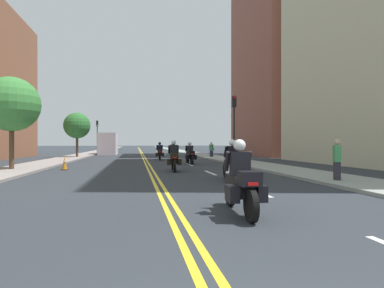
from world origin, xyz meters
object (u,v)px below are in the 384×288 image
object	(u,v)px
motorcycle_4	(160,153)
street_tree_1	(77,126)
traffic_light_near	(234,117)
parked_truck	(109,145)
motorcycle_2	(174,158)
motorcycle_3	(190,155)
motorcycle_5	(173,151)
motorcycle_0	(241,183)
pedestrian_0	(337,160)
pedestrian_2	(234,151)
motorcycle_1	(233,164)
traffic_light_far	(97,131)
traffic_cone_0	(65,163)
street_tree_0	(12,104)
pedestrian_1	(211,150)

from	to	relation	value
motorcycle_4	street_tree_1	xyz separation A→B (m)	(-7.98, 5.32, 2.63)
traffic_light_near	parked_truck	distance (m)	23.55
motorcycle_2	motorcycle_3	world-z (taller)	motorcycle_2
motorcycle_2	motorcycle_5	world-z (taller)	motorcycle_2
traffic_light_near	street_tree_1	world-z (taller)	traffic_light_near
motorcycle_0	pedestrian_0	distance (m)	6.77
pedestrian_0	pedestrian_2	distance (m)	11.62
motorcycle_1	motorcycle_3	distance (m)	10.15
motorcycle_4	traffic_light_near	distance (m)	8.35
pedestrian_0	traffic_light_far	bearing A→B (deg)	-139.85
motorcycle_0	motorcycle_4	world-z (taller)	motorcycle_4
traffic_cone_0	pedestrian_2	xyz separation A→B (m)	(11.14, 3.74, 0.56)
street_tree_1	motorcycle_3	bearing A→B (deg)	-48.53
motorcycle_1	motorcycle_5	distance (m)	20.89
motorcycle_4	street_tree_0	xyz separation A→B (m)	(-8.65, -9.60, 2.93)
traffic_light_far	pedestrian_1	size ratio (longest dim) A/B	2.90
motorcycle_0	pedestrian_1	bearing A→B (deg)	80.33
pedestrian_1	traffic_light_far	bearing A→B (deg)	-179.86
street_tree_1	parked_truck	size ratio (longest dim) A/B	0.71
street_tree_1	motorcycle_5	bearing A→B (deg)	-1.56
pedestrian_2	traffic_cone_0	bearing A→B (deg)	-4.69
motorcycle_5	motorcycle_3	bearing A→B (deg)	-88.12
traffic_light_near	traffic_light_far	distance (m)	26.82
traffic_light_near	pedestrian_2	size ratio (longest dim) A/B	2.74
traffic_cone_0	parked_truck	world-z (taller)	parked_truck
motorcycle_1	traffic_cone_0	distance (m)	10.15
pedestrian_0	street_tree_1	xyz separation A→B (m)	(-13.35, 22.48, 2.43)
pedestrian_1	traffic_cone_0	bearing A→B (deg)	-84.43
motorcycle_4	motorcycle_3	bearing A→B (deg)	-70.66
motorcycle_2	traffic_light_near	bearing A→B (deg)	47.95
motorcycle_2	pedestrian_2	world-z (taller)	pedestrian_2
motorcycle_2	pedestrian_0	world-z (taller)	motorcycle_2
motorcycle_2	pedestrian_1	distance (m)	14.89
pedestrian_0	motorcycle_3	bearing A→B (deg)	-142.61
street_tree_0	pedestrian_2	bearing A→B (deg)	16.43
motorcycle_3	motorcycle_5	distance (m)	10.75
pedestrian_1	pedestrian_2	world-z (taller)	pedestrian_2
street_tree_1	parked_truck	distance (m)	9.92
motorcycle_4	parked_truck	bearing A→B (deg)	113.29
motorcycle_0	motorcycle_5	distance (m)	26.51
traffic_cone_0	pedestrian_1	distance (m)	16.60
pedestrian_1	pedestrian_2	distance (m)	8.26
pedestrian_1	street_tree_0	size ratio (longest dim) A/B	0.32
pedestrian_0	parked_truck	bearing A→B (deg)	-141.04
motorcycle_1	traffic_cone_0	bearing A→B (deg)	138.40
motorcycle_1	pedestrian_0	bearing A→B (deg)	-21.24
parked_truck	street_tree_0	bearing A→B (deg)	-96.96
traffic_cone_0	pedestrian_0	world-z (taller)	pedestrian_0
motorcycle_3	pedestrian_0	distance (m)	12.02
motorcycle_1	pedestrian_2	xyz separation A→B (m)	(3.39, 10.30, 0.25)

